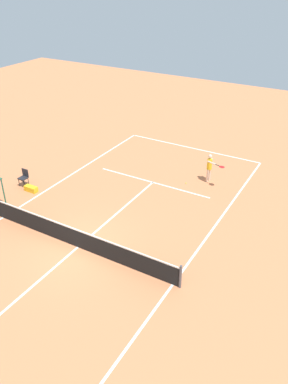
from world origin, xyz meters
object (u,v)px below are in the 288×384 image
at_px(equipment_bag, 31,189).
at_px(tennis_ball, 186,183).
at_px(courtside_chair_mid, 24,177).
at_px(player_serving, 210,166).

bearing_deg(equipment_bag, tennis_ball, -144.28).
bearing_deg(tennis_ball, courtside_chair_mid, 31.13).
distance_m(player_serving, tennis_ball, 1.65).
bearing_deg(player_serving, equipment_bag, -36.48).
relative_size(player_serving, courtside_chair_mid, 1.75).
relative_size(tennis_ball, courtside_chair_mid, 0.07).
bearing_deg(equipment_bag, player_serving, -143.57).
bearing_deg(tennis_ball, player_serving, -139.08).
height_order(player_serving, tennis_ball, player_serving).
relative_size(player_serving, tennis_ball, 24.51).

